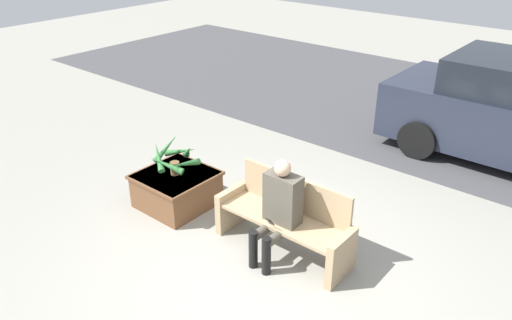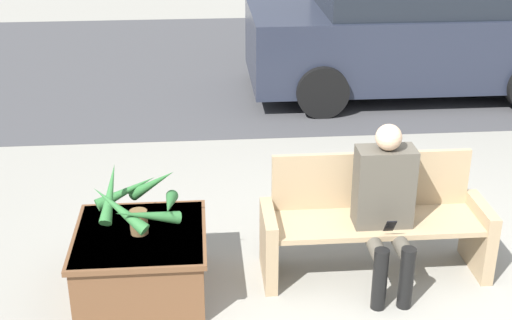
# 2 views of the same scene
# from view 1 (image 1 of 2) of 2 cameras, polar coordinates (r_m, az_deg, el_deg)

# --- Properties ---
(ground_plane) EXTENTS (30.00, 30.00, 0.00)m
(ground_plane) POSITION_cam_1_polar(r_m,az_deg,el_deg) (5.72, 1.08, -12.58)
(ground_plane) COLOR gray
(road_surface) EXTENTS (20.00, 6.00, 0.01)m
(road_surface) POSITION_cam_1_polar(r_m,az_deg,el_deg) (10.67, 22.38, 4.79)
(road_surface) COLOR #424244
(road_surface) RESTS_ON ground_plane
(bench) EXTENTS (1.68, 0.51, 0.89)m
(bench) POSITION_cam_1_polar(r_m,az_deg,el_deg) (5.84, 3.40, -6.69)
(bench) COLOR tan
(bench) RESTS_ON ground_plane
(person_seated) EXTENTS (0.41, 0.57, 1.22)m
(person_seated) POSITION_cam_1_polar(r_m,az_deg,el_deg) (5.57, 2.59, -5.40)
(person_seated) COLOR #4C473D
(person_seated) RESTS_ON ground_plane
(planter_box) EXTENTS (0.93, 0.94, 0.47)m
(planter_box) POSITION_cam_1_polar(r_m,az_deg,el_deg) (6.84, -9.06, -3.19)
(planter_box) COLOR brown
(planter_box) RESTS_ON ground_plane
(potted_plant) EXTENTS (0.64, 0.67, 0.48)m
(potted_plant) POSITION_cam_1_polar(r_m,az_deg,el_deg) (6.62, -9.32, 0.30)
(potted_plant) COLOR brown
(potted_plant) RESTS_ON planter_box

